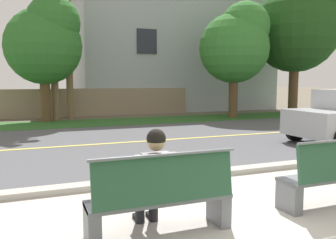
{
  "coord_description": "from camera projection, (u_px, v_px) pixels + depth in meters",
  "views": [
    {
      "loc": [
        -2.71,
        -3.44,
        1.8
      ],
      "look_at": [
        -0.04,
        3.33,
        1.0
      ],
      "focal_mm": 37.98,
      "sensor_mm": 36.0,
      "label": 1
    }
  ],
  "objects": [
    {
      "name": "house_across_street",
      "position": [
        171.0,
        48.0,
        22.74
      ],
      "size": [
        12.75,
        6.91,
        7.63
      ],
      "color": "#A3ADB2",
      "rests_on": "ground_plane"
    },
    {
      "name": "road_centre_line",
      "position": [
        130.0,
        142.0,
        10.37
      ],
      "size": [
        48.0,
        0.14,
        0.01
      ],
      "primitive_type": "cube",
      "color": "#E0CC4C",
      "rests_on": "ground_plane"
    },
    {
      "name": "shade_tree_far_left",
      "position": [
        46.0,
        41.0,
        15.16
      ],
      "size": [
        3.27,
        3.27,
        5.39
      ],
      "color": "brown",
      "rests_on": "ground_plane"
    },
    {
      "name": "shade_tree_centre",
      "position": [
        299.0,
        23.0,
        18.44
      ],
      "size": [
        4.47,
        4.47,
        7.37
      ],
      "color": "brown",
      "rests_on": "ground_plane"
    },
    {
      "name": "street_asphalt",
      "position": [
        130.0,
        142.0,
        10.37
      ],
      "size": [
        52.0,
        8.0,
        0.01
      ],
      "primitive_type": "cube",
      "color": "#515156",
      "rests_on": "ground_plane"
    },
    {
      "name": "curb_edge",
      "position": [
        190.0,
        176.0,
        6.53
      ],
      "size": [
        44.0,
        0.3,
        0.11
      ],
      "primitive_type": "cube",
      "color": "#ADA89E",
      "rests_on": "ground_plane"
    },
    {
      "name": "seated_person_grey",
      "position": [
        154.0,
        176.0,
        4.19
      ],
      "size": [
        0.52,
        0.68,
        1.25
      ],
      "color": "black",
      "rests_on": "ground_plane"
    },
    {
      "name": "sidewalk_pavement",
      "position": [
        252.0,
        216.0,
        4.73
      ],
      "size": [
        44.0,
        3.6,
        0.01
      ],
      "primitive_type": "cube",
      "color": "#B7B2A8",
      "rests_on": "ground_plane"
    },
    {
      "name": "bench_left",
      "position": [
        162.0,
        199.0,
        4.07
      ],
      "size": [
        1.71,
        0.48,
        1.01
      ],
      "color": "slate",
      "rests_on": "ground_plane"
    },
    {
      "name": "garden_wall",
      "position": [
        64.0,
        103.0,
        17.58
      ],
      "size": [
        13.0,
        0.36,
        1.4
      ],
      "primitive_type": "cube",
      "color": "gray",
      "rests_on": "ground_plane"
    },
    {
      "name": "far_verge_grass",
      "position": [
        97.0,
        123.0,
        15.23
      ],
      "size": [
        48.0,
        2.8,
        0.02
      ],
      "primitive_type": "cube",
      "color": "#2D6026",
      "rests_on": "ground_plane"
    },
    {
      "name": "ground_plane",
      "position": [
        118.0,
        135.0,
        11.76
      ],
      "size": [
        140.0,
        140.0,
        0.0
      ],
      "primitive_type": "plane",
      "color": "#665B4C"
    },
    {
      "name": "shade_tree_left",
      "position": [
        237.0,
        43.0,
        16.96
      ],
      "size": [
        3.35,
        3.35,
        5.53
      ],
      "color": "brown",
      "rests_on": "ground_plane"
    }
  ]
}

